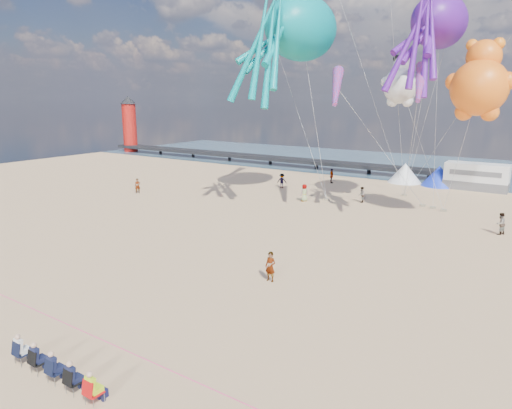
# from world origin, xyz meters

# --- Properties ---
(ground) EXTENTS (120.00, 120.00, 0.00)m
(ground) POSITION_xyz_m (0.00, 0.00, 0.00)
(ground) COLOR tan
(ground) RESTS_ON ground
(water) EXTENTS (120.00, 120.00, 0.00)m
(water) POSITION_xyz_m (0.00, 55.00, 0.02)
(water) COLOR #37566A
(water) RESTS_ON ground
(pier) EXTENTS (60.00, 3.00, 0.50)m
(pier) POSITION_xyz_m (-28.00, 44.00, 1.00)
(pier) COLOR black
(pier) RESTS_ON ground
(lighthouse) EXTENTS (2.60, 2.60, 9.00)m
(lighthouse) POSITION_xyz_m (-56.00, 44.00, 4.50)
(lighthouse) COLOR #A5140F
(lighthouse) RESTS_ON ground
(motorhome_0) EXTENTS (6.60, 2.50, 3.00)m
(motorhome_0) POSITION_xyz_m (6.00, 40.00, 1.50)
(motorhome_0) COLOR silver
(motorhome_0) RESTS_ON ground
(tent_white) EXTENTS (4.00, 4.00, 2.40)m
(tent_white) POSITION_xyz_m (-2.00, 40.00, 1.20)
(tent_white) COLOR white
(tent_white) RESTS_ON ground
(tent_blue) EXTENTS (4.00, 4.00, 2.40)m
(tent_blue) POSITION_xyz_m (2.00, 40.00, 1.20)
(tent_blue) COLOR #1933CC
(tent_blue) RESTS_ON ground
(spectator_row) EXTENTS (6.10, 0.90, 1.30)m
(spectator_row) POSITION_xyz_m (-0.65, -7.83, 0.65)
(spectator_row) COLOR black
(spectator_row) RESTS_ON ground
(cooler_navy) EXTENTS (0.38, 0.28, 0.30)m
(cooler_navy) POSITION_xyz_m (1.41, -7.44, 0.15)
(cooler_navy) COLOR #13133B
(cooler_navy) RESTS_ON ground
(rope_line) EXTENTS (34.00, 0.03, 0.03)m
(rope_line) POSITION_xyz_m (0.00, -5.00, 0.02)
(rope_line) COLOR #F2338C
(rope_line) RESTS_ON ground
(standing_person) EXTENTS (0.64, 0.42, 1.74)m
(standing_person) POSITION_xyz_m (0.81, 4.55, 0.87)
(standing_person) COLOR tan
(standing_person) RESTS_ON ground
(beachgoer_1) EXTENTS (0.73, 0.89, 1.57)m
(beachgoer_1) POSITION_xyz_m (-2.31, 26.53, 0.79)
(beachgoer_1) COLOR #7F6659
(beachgoer_1) RESTS_ON ground
(beachgoer_2) EXTENTS (0.99, 0.87, 1.69)m
(beachgoer_2) POSITION_xyz_m (-12.70, 28.53, 0.85)
(beachgoer_2) COLOR #7F6659
(beachgoer_2) RESTS_ON ground
(beachgoer_3) EXTENTS (0.90, 1.25, 1.75)m
(beachgoer_3) POSITION_xyz_m (-9.28, 34.61, 0.88)
(beachgoer_3) COLOR #7F6659
(beachgoer_3) RESTS_ON ground
(beachgoer_5) EXTENTS (1.42, 1.38, 1.62)m
(beachgoer_5) POSITION_xyz_m (-24.29, 17.26, 0.81)
(beachgoer_5) COLOR #7F6659
(beachgoer_5) RESTS_ON ground
(beachgoer_6) EXTENTS (0.69, 0.76, 1.75)m
(beachgoer_6) POSITION_xyz_m (-7.28, 23.84, 0.88)
(beachgoer_6) COLOR #7F6659
(beachgoer_6) RESTS_ON ground
(beachgoer_7) EXTENTS (0.89, 0.99, 1.70)m
(beachgoer_7) POSITION_xyz_m (10.49, 22.02, 0.85)
(beachgoer_7) COLOR #7F6659
(beachgoer_7) RESTS_ON ground
(sandbag_a) EXTENTS (0.50, 0.35, 0.22)m
(sandbag_a) POSITION_xyz_m (-5.53, 25.37, 0.11)
(sandbag_a) COLOR gray
(sandbag_a) RESTS_ON ground
(sandbag_b) EXTENTS (0.50, 0.35, 0.22)m
(sandbag_b) POSITION_xyz_m (4.27, 27.75, 0.11)
(sandbag_b) COLOR gray
(sandbag_b) RESTS_ON ground
(sandbag_c) EXTENTS (0.50, 0.35, 0.22)m
(sandbag_c) POSITION_xyz_m (5.31, 27.21, 0.11)
(sandbag_c) COLOR gray
(sandbag_c) RESTS_ON ground
(sandbag_d) EXTENTS (0.50, 0.35, 0.22)m
(sandbag_d) POSITION_xyz_m (3.23, 28.13, 0.11)
(sandbag_d) COLOR gray
(sandbag_d) RESTS_ON ground
(sandbag_e) EXTENTS (0.50, 0.35, 0.22)m
(sandbag_e) POSITION_xyz_m (0.40, 31.90, 0.11)
(sandbag_e) COLOR gray
(sandbag_e) RESTS_ON ground
(kite_octopus_teal) EXTENTS (7.31, 11.80, 12.53)m
(kite_octopus_teal) POSITION_xyz_m (-7.78, 23.37, 16.42)
(kite_octopus_teal) COLOR #03878A
(kite_octopus_purple) EXTENTS (4.90, 9.78, 10.79)m
(kite_octopus_purple) POSITION_xyz_m (3.88, 25.65, 16.29)
(kite_octopus_purple) COLOR #521589
(kite_panda) EXTENTS (4.23, 4.04, 5.34)m
(kite_panda) POSITION_xyz_m (1.10, 25.64, 11.21)
(kite_panda) COLOR silver
(kite_teddy_orange) EXTENTS (5.79, 5.54, 7.18)m
(kite_teddy_orange) POSITION_xyz_m (7.89, 22.66, 10.90)
(kite_teddy_orange) COLOR orange
(windsock_left) EXTENTS (2.04, 6.06, 5.96)m
(windsock_left) POSITION_xyz_m (-13.02, 27.70, 15.15)
(windsock_left) COLOR red
(windsock_mid) EXTENTS (3.46, 6.56, 6.68)m
(windsock_mid) POSITION_xyz_m (-2.66, 20.32, 11.07)
(windsock_mid) COLOR red
(windsock_right) EXTENTS (2.17, 5.52, 5.46)m
(windsock_right) POSITION_xyz_m (4.42, 19.19, 11.23)
(windsock_right) COLOR red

